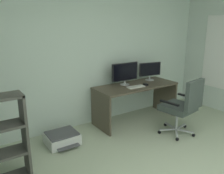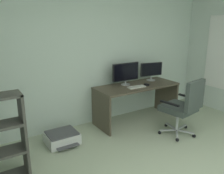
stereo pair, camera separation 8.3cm
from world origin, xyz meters
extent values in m
cube|color=silver|center=(0.00, 2.82, 1.30)|extent=(5.27, 0.10, 2.61)
cube|color=#4F4637|center=(0.76, 2.37, 0.71)|extent=(1.64, 0.66, 0.04)
cube|color=#4F4637|center=(-0.04, 2.37, 0.34)|extent=(0.04, 0.63, 0.69)
cube|color=#4F4637|center=(1.56, 2.37, 0.34)|extent=(0.04, 0.63, 0.69)
cylinder|color=#B2B5B7|center=(0.59, 2.50, 0.73)|extent=(0.18, 0.18, 0.01)
cylinder|color=#B2B5B7|center=(0.59, 2.50, 0.78)|extent=(0.03, 0.03, 0.08)
cube|color=black|center=(0.59, 2.50, 0.98)|extent=(0.57, 0.04, 0.34)
cube|color=black|center=(0.59, 2.48, 0.98)|extent=(0.53, 0.01, 0.31)
cylinder|color=#B2B5B7|center=(1.23, 2.50, 0.73)|extent=(0.18, 0.18, 0.01)
cylinder|color=#B2B5B7|center=(1.23, 2.50, 0.78)|extent=(0.03, 0.03, 0.10)
cube|color=black|center=(1.23, 2.50, 0.96)|extent=(0.48, 0.12, 0.27)
cube|color=black|center=(1.23, 2.48, 0.96)|extent=(0.44, 0.09, 0.25)
cube|color=silver|center=(0.64, 2.23, 0.73)|extent=(0.35, 0.15, 0.02)
cube|color=black|center=(0.89, 2.24, 0.74)|extent=(0.08, 0.11, 0.03)
cube|color=#B7BABC|center=(1.14, 1.55, 0.07)|extent=(0.30, 0.08, 0.02)
sphere|color=black|center=(1.29, 1.57, 0.03)|extent=(0.06, 0.06, 0.06)
cube|color=#B7BABC|center=(1.01, 1.67, 0.07)|extent=(0.08, 0.30, 0.02)
sphere|color=black|center=(1.04, 1.82, 0.03)|extent=(0.06, 0.06, 0.06)
cube|color=#B7BABC|center=(0.86, 1.59, 0.07)|extent=(0.28, 0.16, 0.02)
sphere|color=black|center=(0.72, 1.66, 0.03)|extent=(0.06, 0.06, 0.06)
cube|color=#B7BABC|center=(0.89, 1.42, 0.07)|extent=(0.23, 0.23, 0.02)
sphere|color=black|center=(0.78, 1.31, 0.03)|extent=(0.06, 0.06, 0.06)
cube|color=#B7BABC|center=(1.06, 1.39, 0.07)|extent=(0.16, 0.28, 0.02)
sphere|color=black|center=(1.13, 1.25, 0.03)|extent=(0.06, 0.06, 0.06)
cylinder|color=#B7BABC|center=(0.99, 1.52, 0.25)|extent=(0.04, 0.04, 0.35)
cube|color=#3A433F|center=(0.99, 1.52, 0.47)|extent=(0.58, 0.57, 0.10)
cube|color=#3A433F|center=(1.03, 1.25, 0.76)|extent=(0.47, 0.14, 0.48)
cube|color=black|center=(0.72, 1.48, 0.62)|extent=(0.09, 0.35, 0.03)
cube|color=black|center=(1.26, 1.56, 0.62)|extent=(0.09, 0.35, 0.03)
cube|color=#45443E|center=(-1.48, 1.79, 0.55)|extent=(0.03, 0.28, 1.09)
cube|color=silver|center=(-0.82, 2.29, 0.08)|extent=(0.50, 0.42, 0.16)
cube|color=#4C4C51|center=(-0.82, 2.29, 0.18)|extent=(0.46, 0.38, 0.02)
cube|color=#4C4C51|center=(-0.82, 2.04, 0.05)|extent=(0.35, 0.10, 0.01)
camera|label=1|loc=(-2.05, -0.97, 1.88)|focal=37.63mm
camera|label=2|loc=(-1.98, -1.02, 1.88)|focal=37.63mm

